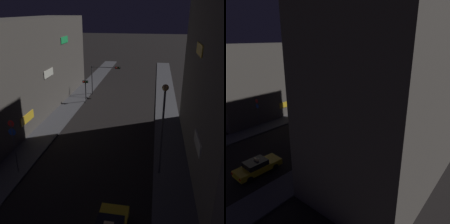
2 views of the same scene
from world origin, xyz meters
The scene contains 9 objects.
sidewalk_left centered at (-6.65, 30.80, 0.08)m, with size 2.97×65.60×0.15m, color #424247.
sidewalk_right centered at (6.65, 30.80, 0.08)m, with size 2.97×65.60×0.15m, color #424247.
building_facade_left centered at (-11.16, 26.49, 5.87)m, with size 6.13×32.39×11.75m.
building_facade_right centered at (12.55, 17.94, 10.69)m, with size 8.93×20.18×21.37m.
taxi centered at (2.77, 7.80, 0.74)m, with size 1.87×4.48×1.62m.
traffic_light_overhead centered at (-3.07, 35.68, 3.45)m, with size 4.56×0.41×4.68m.
traffic_light_left_kerb centered at (-4.92, 31.70, 2.43)m, with size 0.80×0.42×3.36m.
sign_pole_left centered at (-5.92, 13.50, 2.91)m, with size 0.61×0.10×4.61m.
street_lamp_near_block centered at (5.62, 15.25, 5.21)m, with size 0.50×0.50×7.52m.
Camera 2 is at (20.46, -1.43, 12.71)m, focal length 34.84 mm.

